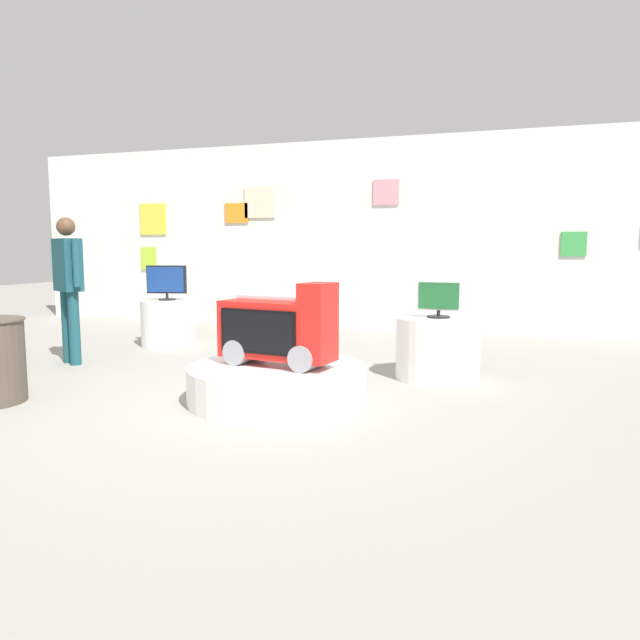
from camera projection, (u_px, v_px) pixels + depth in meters
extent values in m
plane|color=gray|center=(229.00, 405.00, 4.96)|extent=(30.00, 30.00, 0.00)
cube|color=silver|center=(372.00, 235.00, 9.46)|extent=(12.48, 0.10, 2.99)
cube|color=beige|center=(260.00, 202.00, 9.93)|extent=(0.55, 0.02, 0.51)
cube|color=#9ECC33|center=(149.00, 258.00, 10.73)|extent=(0.31, 0.02, 0.40)
cube|color=yellow|center=(153.00, 219.00, 10.61)|extent=(0.52, 0.02, 0.54)
cube|color=pink|center=(386.00, 192.00, 9.24)|extent=(0.40, 0.02, 0.39)
cube|color=orange|center=(237.00, 213.00, 10.09)|extent=(0.42, 0.02, 0.33)
cube|color=green|center=(574.00, 244.00, 8.48)|extent=(0.34, 0.02, 0.35)
cylinder|color=white|center=(277.00, 383.00, 5.08)|extent=(1.52, 1.52, 0.31)
cylinder|color=gray|center=(246.00, 350.00, 5.19)|extent=(0.28, 0.41, 0.22)
cylinder|color=gray|center=(310.00, 356.00, 4.90)|extent=(0.28, 0.41, 0.22)
cube|color=red|center=(277.00, 330.00, 5.02)|extent=(1.04, 0.48, 0.48)
cube|color=red|center=(318.00, 293.00, 4.80)|extent=(0.27, 0.36, 0.17)
cube|color=black|center=(257.00, 332.00, 4.91)|extent=(0.71, 0.13, 0.37)
cube|color=black|center=(257.00, 332.00, 4.91)|extent=(0.68, 0.13, 0.33)
cube|color=#B2B2B7|center=(277.00, 298.00, 4.99)|extent=(0.80, 0.16, 0.02)
cylinder|color=white|center=(438.00, 348.00, 5.96)|extent=(0.83, 0.83, 0.61)
cylinder|color=black|center=(438.00, 317.00, 5.92)|extent=(0.22, 0.22, 0.02)
cylinder|color=black|center=(438.00, 313.00, 5.92)|extent=(0.04, 0.04, 0.06)
cube|color=silver|center=(439.00, 296.00, 5.90)|extent=(0.43, 0.06, 0.29)
cube|color=#1E5B2D|center=(439.00, 296.00, 5.87)|extent=(0.40, 0.03, 0.26)
cylinder|color=white|center=(168.00, 323.00, 7.97)|extent=(0.70, 0.70, 0.61)
cylinder|color=black|center=(167.00, 299.00, 7.93)|extent=(0.23, 0.23, 0.02)
cylinder|color=black|center=(167.00, 296.00, 7.93)|extent=(0.04, 0.04, 0.07)
cube|color=black|center=(167.00, 279.00, 7.90)|extent=(0.52, 0.18, 0.37)
cube|color=navy|center=(165.00, 280.00, 7.88)|extent=(0.47, 0.14, 0.33)
cylinder|color=#194751|center=(67.00, 327.00, 6.78)|extent=(0.12, 0.12, 0.82)
cylinder|color=#194751|center=(74.00, 328.00, 6.64)|extent=(0.12, 0.12, 0.82)
cube|color=#194751|center=(68.00, 265.00, 6.62)|extent=(0.43, 0.35, 0.58)
sphere|color=brown|center=(66.00, 227.00, 6.57)|extent=(0.20, 0.20, 0.20)
cylinder|color=#194751|center=(59.00, 262.00, 6.79)|extent=(0.08, 0.08, 0.52)
cylinder|color=#194751|center=(76.00, 263.00, 6.45)|extent=(0.08, 0.08, 0.52)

